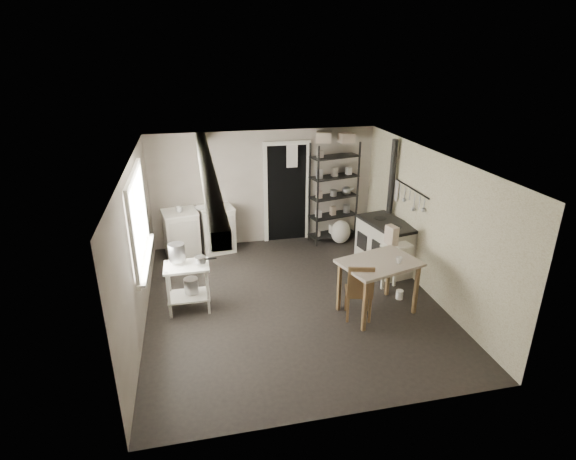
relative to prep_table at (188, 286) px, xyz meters
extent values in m
plane|color=black|center=(1.60, -0.09, -0.40)|extent=(5.00, 5.00, 0.00)
plane|color=silver|center=(1.60, -0.09, 1.90)|extent=(5.00, 5.00, 0.00)
cube|color=#A89E8F|center=(1.60, 2.41, 0.75)|extent=(4.50, 0.02, 2.30)
cube|color=#A89E8F|center=(1.60, -2.59, 0.75)|extent=(4.50, 0.02, 2.30)
cube|color=#A89E8F|center=(-0.65, -0.09, 0.75)|extent=(0.02, 5.00, 2.30)
cube|color=#A89E8F|center=(3.85, -0.09, 0.75)|extent=(0.02, 5.00, 2.30)
cylinder|color=#B5B5B8|center=(-0.12, 0.10, 0.54)|extent=(0.27, 0.27, 0.26)
cylinder|color=#B5B5B8|center=(0.21, -0.05, 0.45)|extent=(0.18, 0.18, 0.09)
cylinder|color=#B5B5B8|center=(0.04, 0.04, -0.02)|extent=(0.25, 0.25, 0.23)
imported|color=white|center=(0.29, 2.04, 0.55)|extent=(0.36, 0.36, 0.07)
imported|color=white|center=(-0.10, 1.99, 0.57)|extent=(0.16, 0.16, 0.10)
imported|color=white|center=(2.65, 2.17, 0.97)|extent=(0.09, 0.10, 0.19)
cube|color=beige|center=(2.75, 2.22, 1.61)|extent=(0.35, 0.33, 0.20)
cube|color=beige|center=(3.18, 2.14, 1.59)|extent=(0.29, 0.27, 0.17)
cube|color=beige|center=(3.30, 0.06, 0.61)|extent=(0.18, 0.24, 0.32)
imported|color=white|center=(3.04, -0.77, 0.41)|extent=(0.12, 0.12, 0.09)
ellipsoid|color=silver|center=(3.09, 1.95, -0.16)|extent=(0.41, 0.35, 0.49)
cylinder|color=white|center=(3.30, -0.40, -0.33)|extent=(0.15, 0.15, 0.15)
camera|label=1|loc=(0.20, -6.18, 3.34)|focal=28.00mm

